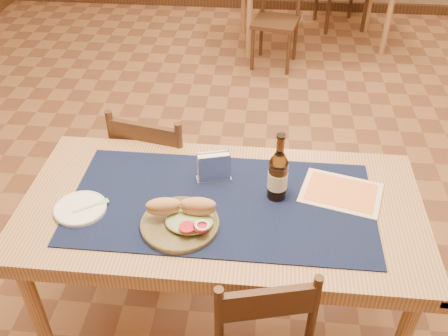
# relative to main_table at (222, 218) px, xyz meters

# --- Properties ---
(main_table) EXTENTS (1.60, 0.80, 0.75)m
(main_table) POSITION_rel_main_table_xyz_m (0.00, 0.00, 0.00)
(main_table) COLOR tan
(main_table) RESTS_ON ground
(placemat) EXTENTS (1.20, 0.60, 0.01)m
(placemat) POSITION_rel_main_table_xyz_m (0.00, 0.00, 0.09)
(placemat) COLOR #111B3E
(placemat) RESTS_ON main_table
(baseboard) EXTENTS (6.00, 7.00, 0.10)m
(baseboard) POSITION_rel_main_table_xyz_m (0.00, 0.80, -0.62)
(baseboard) COLOR #442A18
(baseboard) RESTS_ON ground
(chair_main_far) EXTENTS (0.48, 0.48, 0.87)m
(chair_main_far) POSITION_rel_main_table_xyz_m (-0.37, 0.54, -0.21)
(chair_main_far) COLOR #442A18
(chair_main_far) RESTS_ON ground
(chair_back_near) EXTENTS (0.45, 0.45, 0.82)m
(chair_back_near) POSITION_rel_main_table_xyz_m (0.20, 2.85, -0.24)
(chair_back_near) COLOR #442A18
(chair_back_near) RESTS_ON ground
(sandwich_plate) EXTENTS (0.30, 0.30, 0.11)m
(sandwich_plate) POSITION_rel_main_table_xyz_m (-0.13, -0.15, 0.12)
(sandwich_plate) COLOR brown
(sandwich_plate) RESTS_ON placemat
(side_plate) EXTENTS (0.20, 0.20, 0.02)m
(side_plate) POSITION_rel_main_table_xyz_m (-0.54, -0.10, 0.10)
(side_plate) COLOR white
(side_plate) RESTS_ON placemat
(fork) EXTENTS (0.13, 0.10, 0.00)m
(fork) POSITION_rel_main_table_xyz_m (-0.49, -0.09, 0.10)
(fork) COLOR #8EDD79
(fork) RESTS_ON side_plate
(beer_bottle) EXTENTS (0.08, 0.08, 0.30)m
(beer_bottle) POSITION_rel_main_table_xyz_m (0.22, 0.06, 0.20)
(beer_bottle) COLOR #40240B
(beer_bottle) RESTS_ON placemat
(napkin_holder) EXTENTS (0.15, 0.09, 0.13)m
(napkin_holder) POSITION_rel_main_table_xyz_m (-0.05, 0.15, 0.15)
(napkin_holder) COLOR silver
(napkin_holder) RESTS_ON placemat
(menu_card) EXTENTS (0.36, 0.30, 0.01)m
(menu_card) POSITION_rel_main_table_xyz_m (0.48, 0.10, 0.09)
(menu_card) COLOR #FCDEBE
(menu_card) RESTS_ON placemat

